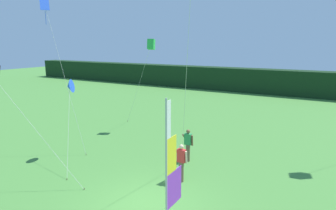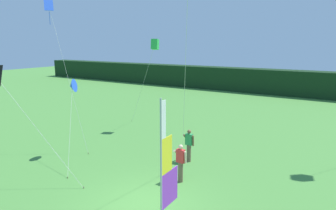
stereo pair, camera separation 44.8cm
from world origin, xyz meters
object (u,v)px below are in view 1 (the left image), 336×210
banner_flag (171,169)px  person_mid_field (188,144)px  kite_green_box_3 (151,45)px  kite_blue_diamond_1 (48,19)px  person_near_banner (181,162)px  kite_blue_delta_2 (70,87)px

banner_flag → person_mid_field: banner_flag is taller
person_mid_field → kite_green_box_3: 8.04m
person_mid_field → kite_blue_diamond_1: bearing=-165.9°
person_near_banner → kite_blue_diamond_1: bearing=177.8°
person_near_banner → person_mid_field: (-0.74, 2.20, -0.01)m
kite_blue_diamond_1 → kite_blue_delta_2: kite_blue_diamond_1 is taller
banner_flag → kite_green_box_3: 12.25m
banner_flag → person_near_banner: size_ratio=2.58×
person_mid_field → kite_blue_diamond_1: size_ratio=0.21×
person_mid_field → kite_green_box_3: bearing=139.7°
person_mid_field → kite_green_box_3: kite_green_box_3 is taller
kite_blue_diamond_1 → kite_blue_delta_2: size_ratio=2.00×
person_mid_field → kite_blue_delta_2: (-5.79, -2.27, 2.85)m
banner_flag → person_mid_field: size_ratio=2.60×
person_mid_field → kite_blue_delta_2: bearing=-158.6°
person_mid_field → kite_green_box_3: (-4.82, 4.09, 4.97)m
kite_green_box_3 → kite_blue_delta_2: bearing=-98.7°
kite_green_box_3 → person_near_banner: bearing=-48.5°
kite_blue_delta_2 → kite_green_box_3: bearing=81.3°
person_mid_field → kite_blue_delta_2: 6.84m
banner_flag → kite_blue_delta_2: size_ratio=1.07×
kite_blue_delta_2 → kite_blue_diamond_1: bearing=167.1°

